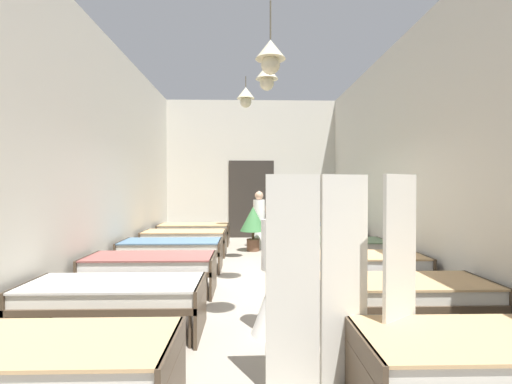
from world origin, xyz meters
TOP-DOWN VIEW (x-y plane):
  - ground_plane at (0.00, 0.00)m, footprint 5.86×10.96m
  - room_shell at (0.00, 1.15)m, footprint 5.66×10.56m
  - bed_left_row_0 at (-1.58, -3.73)m, footprint 1.90×0.84m
  - bed_right_row_0 at (1.58, -3.73)m, footprint 1.90×0.84m
  - bed_left_row_1 at (-1.58, -2.24)m, footprint 1.90×0.84m
  - bed_right_row_1 at (1.58, -2.24)m, footprint 1.90×0.84m
  - bed_left_row_2 at (-1.58, -0.75)m, footprint 1.90×0.84m
  - bed_right_row_2 at (1.58, -0.75)m, footprint 1.90×0.84m
  - bed_left_row_3 at (-1.58, 0.75)m, footprint 1.90×0.84m
  - bed_right_row_3 at (1.58, 0.75)m, footprint 1.90×0.84m
  - bed_left_row_4 at (-1.58, 2.24)m, footprint 1.90×0.84m
  - bed_right_row_4 at (1.58, 2.24)m, footprint 1.90×0.84m
  - bed_left_row_5 at (-1.58, 3.73)m, footprint 1.90×0.84m
  - bed_right_row_5 at (1.58, 3.73)m, footprint 1.90×0.84m
  - nurse_near_aisle at (0.16, -2.26)m, footprint 0.52×0.52m
  - nurse_mid_aisle at (0.18, 3.25)m, footprint 0.52×0.52m
  - potted_plant at (0.01, 2.79)m, footprint 0.64×0.64m
  - privacy_screen at (0.63, -3.38)m, footprint 1.23×0.28m

SIDE VIEW (x-z plane):
  - ground_plane at x=0.00m, z-range -0.10..0.00m
  - bed_left_row_0 at x=-1.58m, z-range 0.15..0.73m
  - bed_right_row_0 at x=1.58m, z-range 0.15..0.73m
  - bed_left_row_1 at x=-1.58m, z-range 0.15..0.73m
  - bed_right_row_1 at x=1.58m, z-range 0.15..0.73m
  - bed_left_row_2 at x=-1.58m, z-range 0.15..0.73m
  - bed_right_row_2 at x=1.58m, z-range 0.15..0.73m
  - bed_left_row_3 at x=-1.58m, z-range 0.15..0.73m
  - bed_right_row_3 at x=1.58m, z-range 0.15..0.73m
  - bed_left_row_4 at x=-1.58m, z-range 0.15..0.73m
  - bed_right_row_4 at x=1.58m, z-range 0.15..0.73m
  - bed_left_row_5 at x=-1.58m, z-range 0.15..0.73m
  - bed_right_row_5 at x=1.58m, z-range 0.15..0.73m
  - nurse_near_aisle at x=0.16m, z-range -0.21..1.27m
  - nurse_mid_aisle at x=0.18m, z-range -0.21..1.27m
  - potted_plant at x=0.01m, z-range 0.18..1.28m
  - privacy_screen at x=0.63m, z-range 0.00..1.70m
  - room_shell at x=0.00m, z-range 0.01..4.30m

